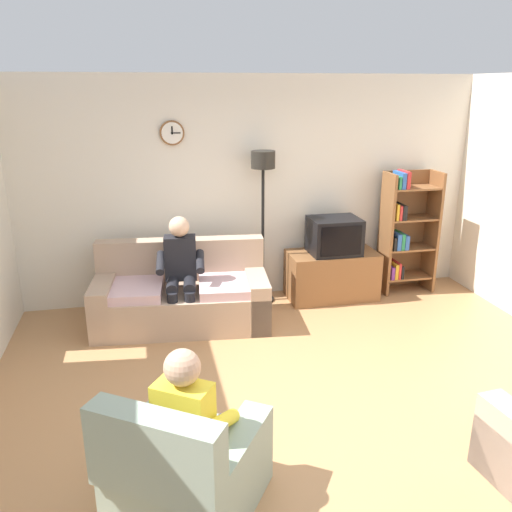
# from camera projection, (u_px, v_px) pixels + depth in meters

# --- Properties ---
(ground_plane) EXTENTS (12.00, 12.00, 0.00)m
(ground_plane) POSITION_uv_depth(u_px,v_px,m) (319.00, 407.00, 4.38)
(ground_plane) COLOR #B27F51
(back_wall_assembly) EXTENTS (6.20, 0.17, 2.70)m
(back_wall_assembly) POSITION_uv_depth(u_px,v_px,m) (253.00, 189.00, 6.43)
(back_wall_assembly) COLOR silver
(back_wall_assembly) RESTS_ON ground_plane
(couch) EXTENTS (1.98, 1.06, 0.90)m
(couch) POSITION_uv_depth(u_px,v_px,m) (182.00, 297.00, 5.84)
(couch) COLOR tan
(couch) RESTS_ON ground_plane
(tv_stand) EXTENTS (1.10, 0.56, 0.60)m
(tv_stand) POSITION_uv_depth(u_px,v_px,m) (332.00, 275.00, 6.56)
(tv_stand) COLOR brown
(tv_stand) RESTS_ON ground_plane
(tv) EXTENTS (0.60, 0.49, 0.44)m
(tv) POSITION_uv_depth(u_px,v_px,m) (334.00, 236.00, 6.38)
(tv) COLOR black
(tv) RESTS_ON tv_stand
(bookshelf) EXTENTS (0.68, 0.36, 1.58)m
(bookshelf) POSITION_uv_depth(u_px,v_px,m) (404.00, 231.00, 6.68)
(bookshelf) COLOR brown
(bookshelf) RESTS_ON ground_plane
(floor_lamp) EXTENTS (0.28, 0.28, 1.85)m
(floor_lamp) POSITION_uv_depth(u_px,v_px,m) (263.00, 185.00, 6.12)
(floor_lamp) COLOR black
(floor_lamp) RESTS_ON ground_plane
(armchair_near_window) EXTENTS (1.15, 1.18, 0.90)m
(armchair_near_window) POSITION_uv_depth(u_px,v_px,m) (187.00, 471.00, 3.24)
(armchair_near_window) COLOR gray
(armchair_near_window) RESTS_ON ground_plane
(person_on_couch) EXTENTS (0.54, 0.56, 1.24)m
(person_on_couch) POSITION_uv_depth(u_px,v_px,m) (181.00, 268.00, 5.62)
(person_on_couch) COLOR black
(person_on_couch) RESTS_ON ground_plane
(person_in_left_armchair) EXTENTS (0.61, 0.64, 1.12)m
(person_in_left_armchair) POSITION_uv_depth(u_px,v_px,m) (192.00, 419.00, 3.22)
(person_in_left_armchair) COLOR yellow
(person_in_left_armchair) RESTS_ON ground_plane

